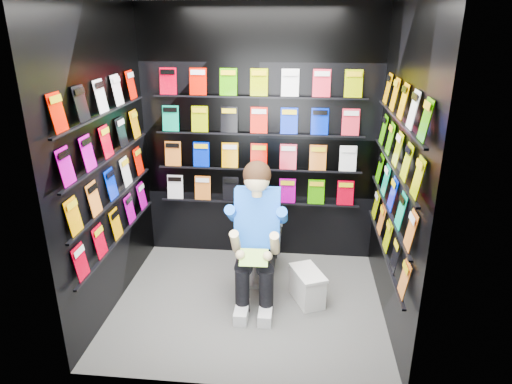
# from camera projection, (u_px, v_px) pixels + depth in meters

# --- Properties ---
(floor) EXTENTS (2.40, 2.40, 0.00)m
(floor) POSITION_uv_depth(u_px,v_px,m) (249.00, 304.00, 4.16)
(floor) COLOR #5D5D5B
(floor) RESTS_ON ground
(wall_back) EXTENTS (2.40, 0.04, 2.60)m
(wall_back) POSITION_uv_depth(u_px,v_px,m) (259.00, 138.00, 4.63)
(wall_back) COLOR black
(wall_back) RESTS_ON floor
(wall_front) EXTENTS (2.40, 0.04, 2.60)m
(wall_front) POSITION_uv_depth(u_px,v_px,m) (228.00, 218.00, 2.77)
(wall_front) COLOR black
(wall_front) RESTS_ON floor
(wall_left) EXTENTS (0.04, 2.00, 2.60)m
(wall_left) POSITION_uv_depth(u_px,v_px,m) (105.00, 164.00, 3.81)
(wall_left) COLOR black
(wall_left) RESTS_ON floor
(wall_right) EXTENTS (0.04, 2.00, 2.60)m
(wall_right) POSITION_uv_depth(u_px,v_px,m) (399.00, 173.00, 3.58)
(wall_right) COLOR black
(wall_right) RESTS_ON floor
(comics_back) EXTENTS (2.10, 0.06, 1.37)m
(comics_back) POSITION_uv_depth(u_px,v_px,m) (259.00, 138.00, 4.60)
(comics_back) COLOR orange
(comics_back) RESTS_ON wall_back
(comics_left) EXTENTS (0.06, 1.70, 1.37)m
(comics_left) POSITION_uv_depth(u_px,v_px,m) (109.00, 163.00, 3.81)
(comics_left) COLOR orange
(comics_left) RESTS_ON wall_left
(comics_right) EXTENTS (0.06, 1.70, 1.37)m
(comics_right) POSITION_uv_depth(u_px,v_px,m) (395.00, 172.00, 3.59)
(comics_right) COLOR orange
(comics_right) RESTS_ON wall_right
(toilet) EXTENTS (0.44, 0.76, 0.73)m
(toilet) POSITION_uv_depth(u_px,v_px,m) (261.00, 241.00, 4.53)
(toilet) COLOR white
(toilet) RESTS_ON floor
(longbox) EXTENTS (0.34, 0.42, 0.28)m
(longbox) POSITION_uv_depth(u_px,v_px,m) (307.00, 287.00, 4.16)
(longbox) COLOR white
(longbox) RESTS_ON floor
(longbox_lid) EXTENTS (0.36, 0.45, 0.03)m
(longbox_lid) POSITION_uv_depth(u_px,v_px,m) (308.00, 273.00, 4.11)
(longbox_lid) COLOR white
(longbox_lid) RESTS_ON longbox
(reader) EXTENTS (0.56, 0.80, 1.45)m
(reader) POSITION_uv_depth(u_px,v_px,m) (258.00, 218.00, 4.03)
(reader) COLOR blue
(reader) RESTS_ON toilet
(held_comic) EXTENTS (0.24, 0.15, 0.10)m
(held_comic) POSITION_uv_depth(u_px,v_px,m) (254.00, 258.00, 3.78)
(held_comic) COLOR green
(held_comic) RESTS_ON reader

